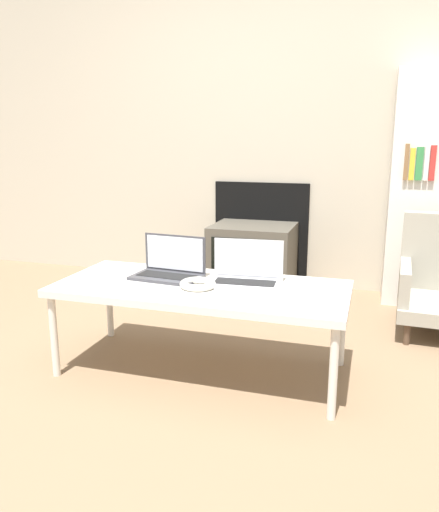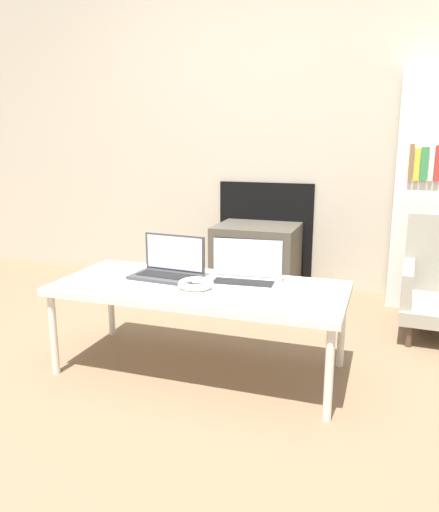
{
  "view_description": "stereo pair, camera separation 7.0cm",
  "coord_description": "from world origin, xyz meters",
  "px_view_note": "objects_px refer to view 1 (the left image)",
  "views": [
    {
      "loc": [
        0.77,
        -1.81,
        1.12
      ],
      "look_at": [
        0.0,
        0.66,
        0.52
      ],
      "focal_mm": 35.0,
      "sensor_mm": 36.0,
      "label": 1
    },
    {
      "loc": [
        0.83,
        -1.79,
        1.12
      ],
      "look_at": [
        0.0,
        0.66,
        0.52
      ],
      "focal_mm": 35.0,
      "sensor_mm": 36.0,
      "label": 2
    }
  ],
  "objects_px": {
    "phone": "(242,300)",
    "tv": "(253,258)",
    "laptop_left": "(170,268)",
    "headphones": "(198,284)",
    "laptop_right": "(246,274)"
  },
  "relations": [
    {
      "from": "laptop_right",
      "to": "tv",
      "type": "bearing_deg",
      "value": 97.65
    },
    {
      "from": "headphones",
      "to": "tv",
      "type": "xyz_separation_m",
      "value": [
        -0.07,
        1.42,
        -0.2
      ]
    },
    {
      "from": "laptop_right",
      "to": "headphones",
      "type": "xyz_separation_m",
      "value": [
        -0.2,
        -0.14,
        -0.03
      ]
    },
    {
      "from": "phone",
      "to": "tv",
      "type": "height_order",
      "value": "tv"
    },
    {
      "from": "laptop_left",
      "to": "laptop_right",
      "type": "height_order",
      "value": "same"
    },
    {
      "from": "laptop_left",
      "to": "phone",
      "type": "relative_size",
      "value": 2.65
    },
    {
      "from": "laptop_left",
      "to": "tv",
      "type": "distance_m",
      "value": 1.31
    },
    {
      "from": "phone",
      "to": "laptop_left",
      "type": "bearing_deg",
      "value": 149.65
    },
    {
      "from": "headphones",
      "to": "tv",
      "type": "distance_m",
      "value": 1.44
    },
    {
      "from": "laptop_left",
      "to": "headphones",
      "type": "distance_m",
      "value": 0.24
    },
    {
      "from": "laptop_left",
      "to": "headphones",
      "type": "height_order",
      "value": "laptop_left"
    },
    {
      "from": "laptop_left",
      "to": "headphones",
      "type": "relative_size",
      "value": 2.09
    },
    {
      "from": "headphones",
      "to": "tv",
      "type": "bearing_deg",
      "value": 92.87
    },
    {
      "from": "phone",
      "to": "tv",
      "type": "distance_m",
      "value": 1.59
    },
    {
      "from": "laptop_right",
      "to": "tv",
      "type": "relative_size",
      "value": 0.6
    }
  ]
}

